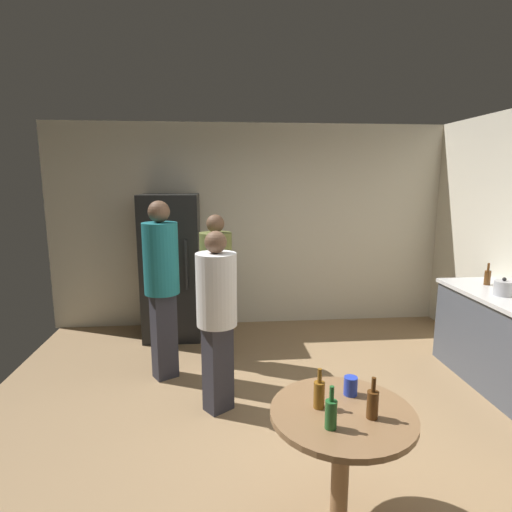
% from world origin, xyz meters
% --- Properties ---
extents(ground_plane, '(5.20, 5.20, 0.10)m').
position_xyz_m(ground_plane, '(0.00, 0.00, -0.05)').
color(ground_plane, '#9E7C56').
extents(wall_back, '(5.32, 0.06, 2.70)m').
position_xyz_m(wall_back, '(0.00, 2.63, 1.35)').
color(wall_back, silver).
rests_on(wall_back, ground_plane).
extents(refrigerator, '(0.70, 0.68, 1.80)m').
position_xyz_m(refrigerator, '(-1.03, 2.20, 0.90)').
color(refrigerator, black).
rests_on(refrigerator, ground_plane).
extents(kettle, '(0.24, 0.17, 0.18)m').
position_xyz_m(kettle, '(2.23, 0.61, 0.97)').
color(kettle, '#B2B2B7').
rests_on(kettle, kitchen_counter).
extents(beer_bottle_on_counter, '(0.06, 0.06, 0.23)m').
position_xyz_m(beer_bottle_on_counter, '(2.33, 1.00, 0.98)').
color(beer_bottle_on_counter, '#593314').
rests_on(beer_bottle_on_counter, kitchen_counter).
extents(foreground_table, '(0.80, 0.80, 0.73)m').
position_xyz_m(foreground_table, '(0.23, -0.93, 0.63)').
color(foreground_table, olive).
rests_on(foreground_table, ground_plane).
extents(beer_bottle_amber, '(0.06, 0.06, 0.23)m').
position_xyz_m(beer_bottle_amber, '(0.10, -0.88, 0.82)').
color(beer_bottle_amber, '#8C5919').
rests_on(beer_bottle_amber, foreground_table).
extents(beer_bottle_brown, '(0.06, 0.06, 0.23)m').
position_xyz_m(beer_bottle_brown, '(0.36, -1.00, 0.82)').
color(beer_bottle_brown, '#593314').
rests_on(beer_bottle_brown, foreground_table).
extents(beer_bottle_green, '(0.06, 0.06, 0.23)m').
position_xyz_m(beer_bottle_green, '(0.12, -1.08, 0.82)').
color(beer_bottle_green, '#26662D').
rests_on(beer_bottle_green, foreground_table).
extents(plastic_cup_blue, '(0.08, 0.08, 0.11)m').
position_xyz_m(plastic_cup_blue, '(0.32, -0.76, 0.79)').
color(plastic_cup_blue, blue).
rests_on(plastic_cup_blue, foreground_table).
extents(person_in_olive_shirt, '(0.48, 0.48, 1.62)m').
position_xyz_m(person_in_olive_shirt, '(-0.47, 1.36, 0.95)').
color(person_in_olive_shirt, '#2D2D38').
rests_on(person_in_olive_shirt, ground_plane).
extents(person_in_white_shirt, '(0.48, 0.48, 1.57)m').
position_xyz_m(person_in_white_shirt, '(-0.46, 0.39, 0.92)').
color(person_in_white_shirt, '#2D2D38').
rests_on(person_in_white_shirt, ground_plane).
extents(person_in_teal_shirt, '(0.47, 0.47, 1.78)m').
position_xyz_m(person_in_teal_shirt, '(-1.00, 1.05, 1.05)').
color(person_in_teal_shirt, '#2D2D38').
rests_on(person_in_teal_shirt, ground_plane).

